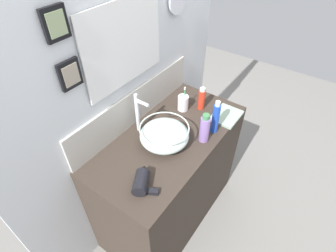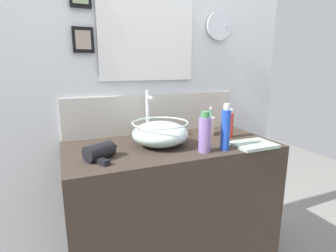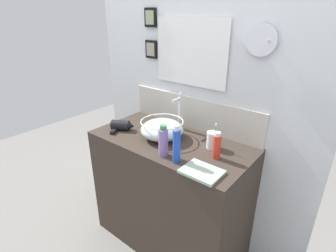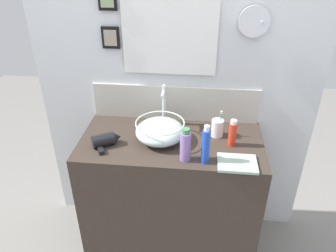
{
  "view_description": "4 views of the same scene",
  "coord_description": "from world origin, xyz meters",
  "px_view_note": "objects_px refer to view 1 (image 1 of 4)",
  "views": [
    {
      "loc": [
        -0.96,
        -0.68,
        2.04
      ],
      "look_at": [
        -0.02,
        0.0,
        0.99
      ],
      "focal_mm": 28.0,
      "sensor_mm": 36.0,
      "label": 1
    },
    {
      "loc": [
        -0.54,
        -1.24,
        1.3
      ],
      "look_at": [
        -0.02,
        0.0,
        0.99
      ],
      "focal_mm": 28.0,
      "sensor_mm": 36.0,
      "label": 2
    },
    {
      "loc": [
        0.99,
        -1.25,
        1.69
      ],
      "look_at": [
        -0.02,
        0.0,
        0.99
      ],
      "focal_mm": 28.0,
      "sensor_mm": 36.0,
      "label": 3
    },
    {
      "loc": [
        0.16,
        -1.66,
        1.98
      ],
      "look_at": [
        -0.02,
        0.0,
        0.99
      ],
      "focal_mm": 35.0,
      "sensor_mm": 36.0,
      "label": 4
    }
  ],
  "objects_px": {
    "hair_drier": "(142,180)",
    "soap_dispenser": "(202,99)",
    "lotion_bottle": "(205,129)",
    "hand_towel": "(226,116)",
    "shampoo_bottle": "(216,118)",
    "toothbrush_cup": "(183,103)",
    "glass_bowl_sink": "(164,135)",
    "faucet": "(138,111)"
  },
  "relations": [
    {
      "from": "hair_drier",
      "to": "soap_dispenser",
      "type": "bearing_deg",
      "value": 6.17
    },
    {
      "from": "lotion_bottle",
      "to": "hand_towel",
      "type": "bearing_deg",
      "value": -3.26
    },
    {
      "from": "soap_dispenser",
      "to": "lotion_bottle",
      "type": "bearing_deg",
      "value": -146.75
    },
    {
      "from": "shampoo_bottle",
      "to": "soap_dispenser",
      "type": "bearing_deg",
      "value": 50.22
    },
    {
      "from": "lotion_bottle",
      "to": "shampoo_bottle",
      "type": "relative_size",
      "value": 0.86
    },
    {
      "from": "shampoo_bottle",
      "to": "toothbrush_cup",
      "type": "bearing_deg",
      "value": 75.68
    },
    {
      "from": "lotion_bottle",
      "to": "soap_dispenser",
      "type": "distance_m",
      "value": 0.32
    },
    {
      "from": "shampoo_bottle",
      "to": "hair_drier",
      "type": "bearing_deg",
      "value": 169.64
    },
    {
      "from": "glass_bowl_sink",
      "to": "hand_towel",
      "type": "xyz_separation_m",
      "value": [
        0.45,
        -0.2,
        -0.06
      ]
    },
    {
      "from": "lotion_bottle",
      "to": "soap_dispenser",
      "type": "relative_size",
      "value": 1.18
    },
    {
      "from": "hand_towel",
      "to": "hair_drier",
      "type": "bearing_deg",
      "value": 171.77
    },
    {
      "from": "hair_drier",
      "to": "lotion_bottle",
      "type": "relative_size",
      "value": 0.93
    },
    {
      "from": "faucet",
      "to": "lotion_bottle",
      "type": "xyz_separation_m",
      "value": [
        0.16,
        -0.37,
        -0.06
      ]
    },
    {
      "from": "toothbrush_cup",
      "to": "soap_dispenser",
      "type": "distance_m",
      "value": 0.13
    },
    {
      "from": "lotion_bottle",
      "to": "hand_towel",
      "type": "height_order",
      "value": "lotion_bottle"
    },
    {
      "from": "lotion_bottle",
      "to": "shampoo_bottle",
      "type": "distance_m",
      "value": 0.11
    },
    {
      "from": "soap_dispenser",
      "to": "hand_towel",
      "type": "relative_size",
      "value": 0.79
    },
    {
      "from": "glass_bowl_sink",
      "to": "soap_dispenser",
      "type": "bearing_deg",
      "value": -0.76
    },
    {
      "from": "glass_bowl_sink",
      "to": "toothbrush_cup",
      "type": "distance_m",
      "value": 0.35
    },
    {
      "from": "faucet",
      "to": "toothbrush_cup",
      "type": "relative_size",
      "value": 1.59
    },
    {
      "from": "hand_towel",
      "to": "toothbrush_cup",
      "type": "bearing_deg",
      "value": 109.96
    },
    {
      "from": "glass_bowl_sink",
      "to": "hair_drier",
      "type": "distance_m",
      "value": 0.33
    },
    {
      "from": "hand_towel",
      "to": "soap_dispenser",
      "type": "bearing_deg",
      "value": 96.27
    },
    {
      "from": "soap_dispenser",
      "to": "toothbrush_cup",
      "type": "bearing_deg",
      "value": 130.74
    },
    {
      "from": "toothbrush_cup",
      "to": "shampoo_bottle",
      "type": "height_order",
      "value": "shampoo_bottle"
    },
    {
      "from": "faucet",
      "to": "hair_drier",
      "type": "bearing_deg",
      "value": -138.1
    },
    {
      "from": "glass_bowl_sink",
      "to": "shampoo_bottle",
      "type": "relative_size",
      "value": 1.27
    },
    {
      "from": "faucet",
      "to": "shampoo_bottle",
      "type": "height_order",
      "value": "faucet"
    },
    {
      "from": "faucet",
      "to": "hand_towel",
      "type": "xyz_separation_m",
      "value": [
        0.45,
        -0.39,
        -0.15
      ]
    },
    {
      "from": "lotion_bottle",
      "to": "glass_bowl_sink",
      "type": "bearing_deg",
      "value": 132.0
    },
    {
      "from": "faucet",
      "to": "soap_dispenser",
      "type": "relative_size",
      "value": 1.63
    },
    {
      "from": "soap_dispenser",
      "to": "hand_towel",
      "type": "height_order",
      "value": "soap_dispenser"
    },
    {
      "from": "glass_bowl_sink",
      "to": "faucet",
      "type": "relative_size",
      "value": 1.07
    },
    {
      "from": "glass_bowl_sink",
      "to": "lotion_bottle",
      "type": "bearing_deg",
      "value": -48.0
    },
    {
      "from": "glass_bowl_sink",
      "to": "hand_towel",
      "type": "height_order",
      "value": "glass_bowl_sink"
    },
    {
      "from": "glass_bowl_sink",
      "to": "soap_dispenser",
      "type": "relative_size",
      "value": 1.75
    },
    {
      "from": "faucet",
      "to": "lotion_bottle",
      "type": "relative_size",
      "value": 1.38
    },
    {
      "from": "faucet",
      "to": "shampoo_bottle",
      "type": "distance_m",
      "value": 0.47
    },
    {
      "from": "shampoo_bottle",
      "to": "lotion_bottle",
      "type": "bearing_deg",
      "value": 173.16
    },
    {
      "from": "glass_bowl_sink",
      "to": "hair_drier",
      "type": "height_order",
      "value": "glass_bowl_sink"
    },
    {
      "from": "hair_drier",
      "to": "shampoo_bottle",
      "type": "bearing_deg",
      "value": -10.36
    },
    {
      "from": "faucet",
      "to": "shampoo_bottle",
      "type": "relative_size",
      "value": 1.18
    }
  ]
}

